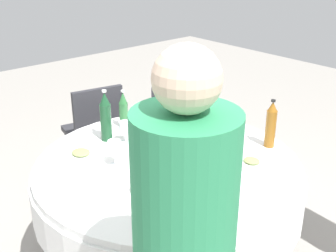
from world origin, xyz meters
The scene contains 21 objects.
dining_table centered at (0.00, 0.00, 0.60)m, with size 1.54×1.54×0.74m.
bottle_amber_right centered at (0.04, -0.11, 0.89)m, with size 0.07×0.07×0.32m.
bottle_dark_green_near centered at (-0.48, -0.10, 0.89)m, with size 0.07×0.07×0.33m.
bottle_dark_green_mid centered at (0.00, 0.00, 0.90)m, with size 0.07×0.07×0.34m.
bottle_green_north centered at (-0.56, 0.10, 0.86)m, with size 0.06×0.06×0.26m.
bottle_dark_green_rear centered at (0.38, -0.39, 0.88)m, with size 0.07×0.07×0.29m.
bottle_amber_inner centered at (0.26, 0.60, 0.88)m, with size 0.06×0.06×0.30m.
wine_glass_north centered at (0.20, -0.33, 0.85)m, with size 0.07×0.07×0.15m.
wine_glass_rear centered at (-0.17, -0.25, 0.84)m, with size 0.07×0.07×0.15m.
wine_glass_inner centered at (-0.37, -0.03, 0.84)m, with size 0.07×0.07×0.14m.
wine_glass_south centered at (0.03, 0.33, 0.84)m, with size 0.06×0.06×0.15m.
plate_far centered at (-0.38, -0.34, 0.75)m, with size 0.25×0.25×0.04m.
plate_east centered at (-0.12, 0.54, 0.75)m, with size 0.23×0.23×0.02m.
plate_outer centered at (0.34, 0.33, 0.75)m, with size 0.21×0.21×0.04m.
plate_left centered at (0.56, -0.17, 0.75)m, with size 0.23×0.23×0.04m.
knife_near centered at (0.24, 0.05, 0.74)m, with size 0.18×0.02×0.01m, color silver.
fork_mid centered at (-0.18, 0.25, 0.74)m, with size 0.18×0.02×0.01m, color silver.
fork_north centered at (0.10, -0.57, 0.74)m, with size 0.18×0.02×0.01m, color silver.
folded_napkin centered at (-0.50, 0.34, 0.75)m, with size 0.16×0.16×0.02m, color white.
chair_inner centered at (-1.14, 0.22, 0.52)m, with size 0.47×0.47×0.87m.
chair_south centered at (-0.72, 0.74, 0.52)m, with size 0.57×0.57×0.87m.
Camera 1 is at (1.64, -1.43, 1.90)m, focal length 46.23 mm.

